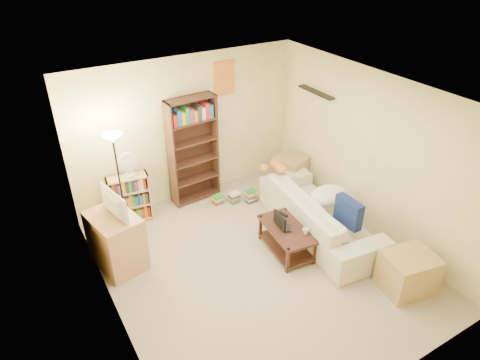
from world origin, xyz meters
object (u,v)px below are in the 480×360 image
(mug, at_px, (306,231))
(short_bookshelf, at_px, (130,199))
(tv_stand, at_px, (116,241))
(end_cabinet, at_px, (408,272))
(tabby_cat, at_px, (275,167))
(sofa, at_px, (320,213))
(floor_lamp, at_px, (115,156))
(television, at_px, (110,205))
(tall_bookshelf, at_px, (193,148))
(coffee_table, at_px, (287,236))
(side_table, at_px, (290,172))
(desk_fan, at_px, (128,164))
(laptop, at_px, (287,224))

(mug, xyz_separation_m, short_bookshelf, (-1.86, 2.17, -0.05))
(tv_stand, relative_size, end_cabinet, 1.28)
(tabby_cat, xyz_separation_m, mug, (-0.37, -1.31, -0.32))
(sofa, distance_m, tabby_cat, 1.06)
(floor_lamp, bearing_deg, end_cabinet, -47.91)
(floor_lamp, bearing_deg, television, -115.41)
(tall_bookshelf, bearing_deg, coffee_table, -78.69)
(mug, distance_m, tall_bookshelf, 2.40)
(tabby_cat, height_order, tall_bookshelf, tall_bookshelf)
(tv_stand, xyz_separation_m, floor_lamp, (0.33, 0.70, 0.93))
(coffee_table, relative_size, side_table, 1.65)
(side_table, bearing_deg, end_cabinet, -94.36)
(television, bearing_deg, short_bookshelf, -39.82)
(end_cabinet, bearing_deg, sofa, 97.63)
(tv_stand, bearing_deg, tabby_cat, -10.01)
(coffee_table, xyz_separation_m, short_bookshelf, (-1.72, 1.93, 0.14))
(television, bearing_deg, desk_fan, -43.13)
(short_bookshelf, bearing_deg, desk_fan, -35.47)
(side_table, relative_size, end_cabinet, 0.94)
(coffee_table, height_order, side_table, side_table)
(mug, xyz_separation_m, tall_bookshelf, (-0.67, 2.25, 0.52))
(coffee_table, xyz_separation_m, television, (-2.23, 0.98, 0.75))
(sofa, height_order, television, television)
(laptop, relative_size, end_cabinet, 0.62)
(laptop, bearing_deg, tall_bookshelf, 38.24)
(side_table, distance_m, end_cabinet, 2.92)
(sofa, xyz_separation_m, laptop, (-0.68, -0.07, 0.09))
(laptop, relative_size, desk_fan, 0.94)
(laptop, distance_m, floor_lamp, 2.69)
(tall_bookshelf, bearing_deg, desk_fan, -177.42)
(laptop, height_order, end_cabinet, end_cabinet)
(sofa, distance_m, short_bookshelf, 3.03)
(tabby_cat, distance_m, desk_fan, 2.35)
(tabby_cat, height_order, side_table, tabby_cat)
(side_table, bearing_deg, television, -171.58)
(mug, distance_m, desk_fan, 2.86)
(tv_stand, bearing_deg, desk_fan, 46.87)
(tv_stand, distance_m, television, 0.60)
(short_bookshelf, xyz_separation_m, floor_lamp, (-0.17, -0.24, 0.93))
(tall_bookshelf, bearing_deg, end_cabinet, -70.59)
(mug, bearing_deg, sofa, 32.59)
(tabby_cat, distance_m, laptop, 1.17)
(television, height_order, end_cabinet, television)
(side_table, bearing_deg, tabby_cat, -147.25)
(end_cabinet, bearing_deg, tall_bookshelf, 112.91)
(sofa, bearing_deg, tall_bookshelf, 39.62)
(sofa, height_order, tv_stand, tv_stand)
(tall_bookshelf, xyz_separation_m, short_bookshelf, (-1.19, -0.08, -0.57))
(sofa, bearing_deg, end_cabinet, -166.26)
(laptop, relative_size, floor_lamp, 0.24)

